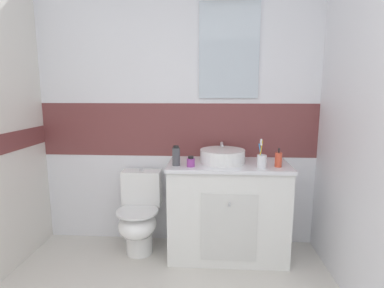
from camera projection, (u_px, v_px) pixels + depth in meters
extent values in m
cube|color=white|center=(178.00, 197.00, 3.00)|extent=(3.20, 0.10, 0.85)
cube|color=brown|center=(178.00, 129.00, 2.88)|extent=(3.20, 0.10, 0.50)
cube|color=white|center=(177.00, 40.00, 2.74)|extent=(3.20, 0.10, 1.15)
cube|color=silver|center=(229.00, 51.00, 2.67)|extent=(0.53, 0.02, 0.83)
cube|color=white|center=(227.00, 211.00, 2.68)|extent=(1.02, 0.50, 0.82)
cube|color=white|center=(228.00, 165.00, 2.59)|extent=(1.04, 0.52, 0.03)
cube|color=silver|center=(229.00, 228.00, 2.43)|extent=(0.46, 0.01, 0.57)
cylinder|color=silver|center=(230.00, 205.00, 2.38)|extent=(0.02, 0.02, 0.03)
cylinder|color=white|center=(222.00, 156.00, 2.60)|extent=(0.39, 0.39, 0.11)
cylinder|color=#B3B3B8|center=(223.00, 150.00, 2.59)|extent=(0.32, 0.32, 0.01)
cylinder|color=silver|center=(222.00, 150.00, 2.82)|extent=(0.03, 0.03, 0.14)
cylinder|color=silver|center=(222.00, 144.00, 2.70)|extent=(0.02, 0.17, 0.02)
cylinder|color=white|center=(139.00, 243.00, 2.75)|extent=(0.24, 0.24, 0.18)
ellipsoid|color=white|center=(138.00, 224.00, 2.68)|extent=(0.34, 0.42, 0.22)
cylinder|color=white|center=(137.00, 212.00, 2.66)|extent=(0.37, 0.37, 0.02)
cube|color=white|center=(142.00, 188.00, 2.84)|extent=(0.36, 0.17, 0.33)
cylinder|color=silver|center=(142.00, 170.00, 2.81)|extent=(0.04, 0.04, 0.02)
cylinder|color=white|center=(262.00, 161.00, 2.43)|extent=(0.08, 0.08, 0.10)
cylinder|color=gold|center=(261.00, 152.00, 2.43)|extent=(0.04, 0.03, 0.19)
cube|color=white|center=(261.00, 141.00, 2.41)|extent=(0.02, 0.02, 0.03)
cylinder|color=#338CD8|center=(261.00, 154.00, 2.43)|extent=(0.04, 0.02, 0.16)
cube|color=white|center=(261.00, 144.00, 2.42)|extent=(0.02, 0.02, 0.03)
cylinder|color=#D84C33|center=(278.00, 160.00, 2.45)|extent=(0.06, 0.06, 0.12)
cylinder|color=#262626|center=(279.00, 151.00, 2.44)|extent=(0.01, 0.01, 0.04)
cylinder|color=#262626|center=(279.00, 149.00, 2.42)|extent=(0.01, 0.02, 0.01)
cylinder|color=#993F99|center=(191.00, 163.00, 2.47)|extent=(0.07, 0.07, 0.07)
cylinder|color=black|center=(191.00, 157.00, 2.46)|extent=(0.05, 0.05, 0.02)
cylinder|color=#4C4C51|center=(176.00, 157.00, 2.50)|extent=(0.06, 0.06, 0.15)
cylinder|color=black|center=(176.00, 147.00, 2.48)|extent=(0.05, 0.05, 0.02)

